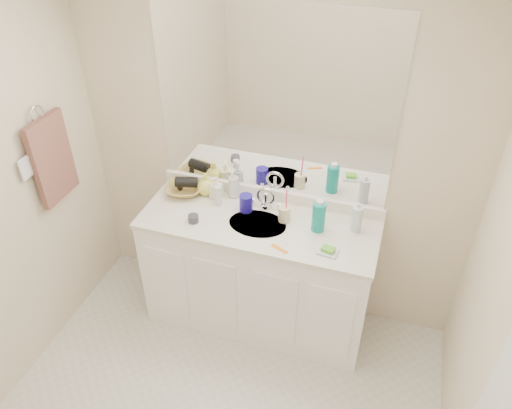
% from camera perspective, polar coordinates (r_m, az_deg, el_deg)
% --- Properties ---
extents(ceiling, '(2.60, 2.60, 0.02)m').
position_cam_1_polar(ceiling, '(1.60, -11.63, 19.93)').
color(ceiling, white).
rests_on(ceiling, wall_back).
extents(wall_back, '(2.60, 0.02, 2.40)m').
position_cam_1_polar(wall_back, '(3.19, 1.82, 5.45)').
color(wall_back, beige).
rests_on(wall_back, floor).
extents(wall_right, '(0.02, 2.60, 2.40)m').
position_cam_1_polar(wall_right, '(2.18, 26.77, -17.74)').
color(wall_right, beige).
rests_on(wall_right, floor).
extents(vanity_cabinet, '(1.50, 0.55, 0.85)m').
position_cam_1_polar(vanity_cabinet, '(3.45, 0.26, -7.94)').
color(vanity_cabinet, white).
rests_on(vanity_cabinet, floor).
extents(countertop, '(1.52, 0.57, 0.03)m').
position_cam_1_polar(countertop, '(3.16, 0.28, -2.20)').
color(countertop, silver).
rests_on(countertop, vanity_cabinet).
extents(backsplash, '(1.52, 0.03, 0.08)m').
position_cam_1_polar(backsplash, '(3.33, 1.65, 1.18)').
color(backsplash, white).
rests_on(backsplash, countertop).
extents(sink_basin, '(0.37, 0.37, 0.02)m').
position_cam_1_polar(sink_basin, '(3.15, 0.17, -2.37)').
color(sink_basin, beige).
rests_on(sink_basin, countertop).
extents(faucet, '(0.02, 0.02, 0.11)m').
position_cam_1_polar(faucet, '(3.24, 1.15, 0.44)').
color(faucet, silver).
rests_on(faucet, countertop).
extents(mirror, '(1.48, 0.01, 1.20)m').
position_cam_1_polar(mirror, '(3.02, 1.92, 11.29)').
color(mirror, white).
rests_on(mirror, wall_back).
extents(blue_mug, '(0.11, 0.11, 0.12)m').
position_cam_1_polar(blue_mug, '(3.22, -1.16, 0.18)').
color(blue_mug, navy).
rests_on(blue_mug, countertop).
extents(tan_cup, '(0.10, 0.10, 0.10)m').
position_cam_1_polar(tan_cup, '(3.14, 3.26, -1.09)').
color(tan_cup, beige).
rests_on(tan_cup, countertop).
extents(toothbrush, '(0.02, 0.04, 0.19)m').
position_cam_1_polar(toothbrush, '(3.08, 3.50, 0.35)').
color(toothbrush, '#FD4277').
rests_on(toothbrush, tan_cup).
extents(mouthwash_bottle, '(0.09, 0.09, 0.20)m').
position_cam_1_polar(mouthwash_bottle, '(3.06, 7.17, -1.41)').
color(mouthwash_bottle, '#0B8C7F').
rests_on(mouthwash_bottle, countertop).
extents(clear_pump_bottle, '(0.08, 0.08, 0.17)m').
position_cam_1_polar(clear_pump_bottle, '(3.10, 11.45, -1.62)').
color(clear_pump_bottle, silver).
rests_on(clear_pump_bottle, countertop).
extents(soap_dish, '(0.12, 0.10, 0.01)m').
position_cam_1_polar(soap_dish, '(2.96, 8.22, -5.36)').
color(soap_dish, silver).
rests_on(soap_dish, countertop).
extents(green_soap, '(0.08, 0.07, 0.03)m').
position_cam_1_polar(green_soap, '(2.94, 8.25, -5.10)').
color(green_soap, '#5EBA2D').
rests_on(green_soap, soap_dish).
extents(orange_comb, '(0.11, 0.06, 0.00)m').
position_cam_1_polar(orange_comb, '(2.96, 2.70, -5.06)').
color(orange_comb, orange).
rests_on(orange_comb, countertop).
extents(dark_jar, '(0.08, 0.08, 0.05)m').
position_cam_1_polar(dark_jar, '(3.17, -7.17, -1.60)').
color(dark_jar, '#35353C').
rests_on(dark_jar, countertop).
extents(extra_white_bottle, '(0.06, 0.06, 0.15)m').
position_cam_1_polar(extra_white_bottle, '(3.27, -4.33, 0.98)').
color(extra_white_bottle, silver).
rests_on(extra_white_bottle, countertop).
extents(soap_bottle_white, '(0.08, 0.08, 0.21)m').
position_cam_1_polar(soap_bottle_white, '(3.33, -2.56, 2.44)').
color(soap_bottle_white, silver).
rests_on(soap_bottle_white, countertop).
extents(soap_bottle_cream, '(0.09, 0.09, 0.16)m').
position_cam_1_polar(soap_bottle_cream, '(3.34, -4.60, 1.95)').
color(soap_bottle_cream, '#FBF9CD').
rests_on(soap_bottle_cream, countertop).
extents(soap_bottle_yellow, '(0.13, 0.13, 0.16)m').
position_cam_1_polar(soap_bottle_yellow, '(3.38, -5.77, 2.37)').
color(soap_bottle_yellow, '#E5E059').
rests_on(soap_bottle_yellow, countertop).
extents(wicker_basket, '(0.30, 0.30, 0.06)m').
position_cam_1_polar(wicker_basket, '(3.43, -8.20, 1.78)').
color(wicker_basket, '#AE8E46').
rests_on(wicker_basket, countertop).
extents(hair_dryer, '(0.16, 0.11, 0.07)m').
position_cam_1_polar(hair_dryer, '(3.39, -7.98, 2.55)').
color(hair_dryer, black).
rests_on(hair_dryer, wicker_basket).
extents(towel_ring, '(0.01, 0.11, 0.11)m').
position_cam_1_polar(towel_ring, '(3.19, -23.76, 9.44)').
color(towel_ring, silver).
rests_on(towel_ring, wall_left).
extents(hand_towel, '(0.04, 0.32, 0.55)m').
position_cam_1_polar(hand_towel, '(3.31, -22.26, 4.81)').
color(hand_towel, brown).
rests_on(hand_towel, towel_ring).
extents(switch_plate, '(0.01, 0.08, 0.13)m').
position_cam_1_polar(switch_plate, '(3.18, -24.86, 3.79)').
color(switch_plate, white).
rests_on(switch_plate, wall_left).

